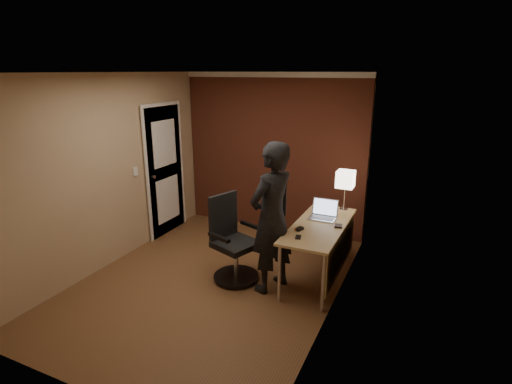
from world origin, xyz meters
TOP-DOWN VIEW (x-y plane):
  - room at (-0.27, 1.54)m, footprint 4.00×4.00m
  - desk at (1.25, 0.59)m, footprint 0.60×1.50m
  - desk_lamp at (1.32, 1.25)m, footprint 0.22×0.22m
  - laptop at (1.16, 0.85)m, footprint 0.33×0.26m
  - mouse at (1.01, 0.32)m, footprint 0.09×0.11m
  - phone at (1.07, 0.11)m, footprint 0.09×0.13m
  - wallet at (1.40, 0.62)m, footprint 0.11×0.12m
  - office_chair at (0.20, 0.17)m, footprint 0.61×0.67m
  - person at (0.73, 0.15)m, footprint 0.63×0.76m

SIDE VIEW (x-z plane):
  - office_chair at x=0.20m, z-range -0.06..0.99m
  - desk at x=1.25m, z-range 0.24..0.97m
  - phone at x=1.07m, z-range 0.73..0.74m
  - wallet at x=1.40m, z-range 0.73..0.75m
  - mouse at x=1.01m, z-range 0.73..0.76m
  - laptop at x=1.16m, z-range 0.68..0.91m
  - person at x=0.73m, z-range 0.00..1.79m
  - desk_lamp at x=1.32m, z-range 0.88..1.41m
  - room at x=-0.27m, z-range -0.63..3.37m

